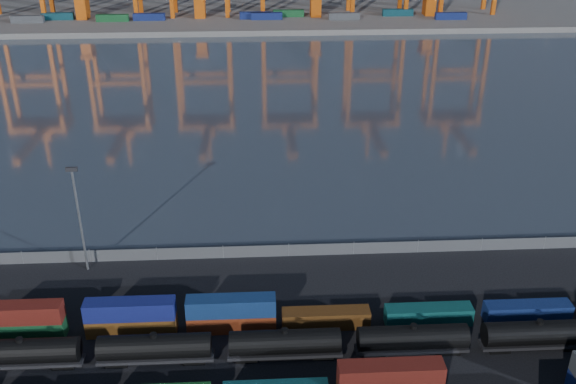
{
  "coord_description": "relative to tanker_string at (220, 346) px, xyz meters",
  "views": [
    {
      "loc": [
        -4.63,
        -55.48,
        52.83
      ],
      "look_at": [
        0.0,
        30.0,
        10.0
      ],
      "focal_mm": 40.0,
      "sensor_mm": 36.0,
      "label": 1
    }
  ],
  "objects": [
    {
      "name": "quay_containers",
      "position": [
        -1.52,
        190.34,
        1.16
      ],
      "size": [
        172.58,
        10.99,
        2.6
      ],
      "color": "navy",
      "rests_on": "far_quay"
    },
    {
      "name": "harbor_water",
      "position": [
        9.48,
        99.88,
        -2.13
      ],
      "size": [
        700.0,
        700.0,
        0.0
      ],
      "primitive_type": "plane",
      "color": "#2F3843",
      "rests_on": "ground"
    },
    {
      "name": "tanker_string",
      "position": [
        0.0,
        0.0,
        0.0
      ],
      "size": [
        122.35,
        2.98,
        4.26
      ],
      "color": "black",
      "rests_on": "ground"
    },
    {
      "name": "straddle_carriers",
      "position": [
        6.98,
        194.88,
        5.68
      ],
      "size": [
        140.0,
        7.0,
        11.1
      ],
      "color": "#C14E0D",
      "rests_on": "far_quay"
    },
    {
      "name": "yard_light_mast",
      "position": [
        -20.52,
        20.88,
        7.16
      ],
      "size": [
        1.6,
        0.4,
        16.6
      ],
      "color": "slate",
      "rests_on": "ground"
    },
    {
      "name": "far_quay",
      "position": [
        9.48,
        204.88,
        -1.14
      ],
      "size": [
        700.0,
        70.0,
        2.0
      ],
      "primitive_type": "cube",
      "color": "#514F4C",
      "rests_on": "ground"
    },
    {
      "name": "waterfront_fence",
      "position": [
        9.48,
        22.88,
        -1.13
      ],
      "size": [
        160.12,
        0.12,
        2.2
      ],
      "color": "#595B5E",
      "rests_on": "ground"
    },
    {
      "name": "container_row_north",
      "position": [
        -1.85,
        5.7,
        -0.38
      ],
      "size": [
        140.61,
        2.31,
        4.91
      ],
      "color": "#0F264C",
      "rests_on": "ground"
    }
  ]
}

